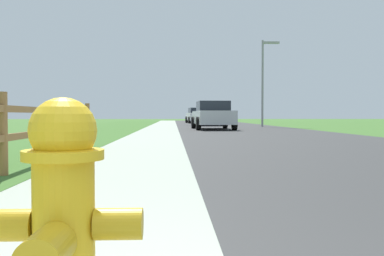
{
  "coord_description": "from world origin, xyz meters",
  "views": [
    {
      "loc": [
        -0.27,
        -0.5,
        0.77
      ],
      "look_at": [
        0.18,
        9.6,
        0.47
      ],
      "focal_mm": 39.6,
      "sensor_mm": 36.0,
      "label": 1
    }
  ],
  "objects": [
    {
      "name": "parked_car_white",
      "position": [
        2.14,
        40.44,
        0.76
      ],
      "size": [
        2.36,
        4.73,
        1.48
      ],
      "color": "white",
      "rests_on": "ground"
    },
    {
      "name": "curb_concrete",
      "position": [
        -3.0,
        27.0,
        0.0
      ],
      "size": [
        6.0,
        66.0,
        0.01
      ],
      "primitive_type": "cube",
      "color": "#A6AF9D",
      "rests_on": "ground"
    },
    {
      "name": "rail_fence",
      "position": [
        -2.43,
        4.95,
        0.62
      ],
      "size": [
        0.11,
        10.67,
        1.07
      ],
      "color": "olive",
      "rests_on": "ground"
    },
    {
      "name": "road_asphalt",
      "position": [
        3.5,
        27.0,
        0.0
      ],
      "size": [
        7.0,
        66.0,
        0.01
      ],
      "primitive_type": "cube",
      "color": "#373737",
      "rests_on": "ground"
    },
    {
      "name": "street_lamp",
      "position": [
        5.77,
        27.32,
        3.44
      ],
      "size": [
        1.17,
        0.2,
        5.72
      ],
      "color": "gray",
      "rests_on": "ground"
    },
    {
      "name": "parked_suv_silver",
      "position": [
        1.89,
        22.5,
        0.76
      ],
      "size": [
        2.21,
        4.9,
        1.53
      ],
      "color": "#B7BABF",
      "rests_on": "ground"
    },
    {
      "name": "parked_car_blue",
      "position": [
        2.36,
        31.35,
        0.79
      ],
      "size": [
        1.98,
        4.77,
        1.57
      ],
      "color": "navy",
      "rests_on": "ground"
    },
    {
      "name": "ground_plane",
      "position": [
        0.0,
        25.0,
        0.0
      ],
      "size": [
        120.0,
        120.0,
        0.0
      ],
      "primitive_type": "plane",
      "color": "#3F6D2A"
    },
    {
      "name": "fire_hydrant",
      "position": [
        -0.66,
        0.99,
        0.42
      ],
      "size": [
        0.55,
        0.46,
        0.84
      ],
      "color": "yellow",
      "rests_on": "ground"
    },
    {
      "name": "grass_verge",
      "position": [
        -4.5,
        27.0,
        0.01
      ],
      "size": [
        5.0,
        66.0,
        0.0
      ],
      "primitive_type": "cube",
      "color": "#3F6D2A",
      "rests_on": "ground"
    }
  ]
}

